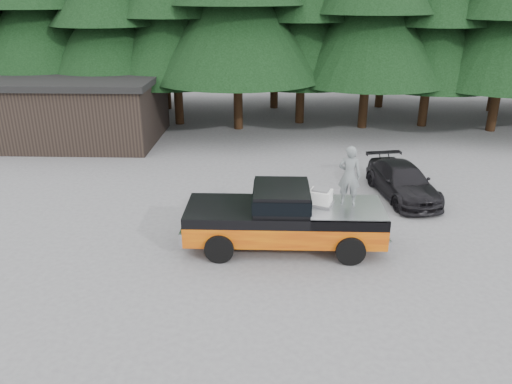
{
  "coord_description": "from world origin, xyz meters",
  "views": [
    {
      "loc": [
        0.9,
        -12.87,
        7.18
      ],
      "look_at": [
        0.47,
        0.0,
        1.99
      ],
      "focal_mm": 35.0,
      "sensor_mm": 36.0,
      "label": 1
    }
  ],
  "objects_px": {
    "man_on_bed": "(349,175)",
    "utility_building": "(78,108)",
    "air_compressor": "(320,198)",
    "parked_car": "(403,181)",
    "pickup_truck": "(284,226)"
  },
  "relations": [
    {
      "from": "pickup_truck",
      "to": "air_compressor",
      "type": "distance_m",
      "value": 1.38
    },
    {
      "from": "parked_car",
      "to": "utility_building",
      "type": "xyz_separation_m",
      "value": [
        -14.79,
        7.34,
        1.06
      ]
    },
    {
      "from": "parked_car",
      "to": "air_compressor",
      "type": "bearing_deg",
      "value": -141.61
    },
    {
      "from": "man_on_bed",
      "to": "utility_building",
      "type": "height_order",
      "value": "utility_building"
    },
    {
      "from": "air_compressor",
      "to": "man_on_bed",
      "type": "height_order",
      "value": "man_on_bed"
    },
    {
      "from": "pickup_truck",
      "to": "air_compressor",
      "type": "height_order",
      "value": "air_compressor"
    },
    {
      "from": "man_on_bed",
      "to": "parked_car",
      "type": "relative_size",
      "value": 0.43
    },
    {
      "from": "air_compressor",
      "to": "man_on_bed",
      "type": "xyz_separation_m",
      "value": [
        0.81,
        0.07,
        0.68
      ]
    },
    {
      "from": "man_on_bed",
      "to": "pickup_truck",
      "type": "bearing_deg",
      "value": 19.59
    },
    {
      "from": "pickup_truck",
      "to": "air_compressor",
      "type": "xyz_separation_m",
      "value": [
        1.06,
        0.14,
        0.88
      ]
    },
    {
      "from": "pickup_truck",
      "to": "utility_building",
      "type": "xyz_separation_m",
      "value": [
        -10.29,
        11.43,
        1.0
      ]
    },
    {
      "from": "air_compressor",
      "to": "man_on_bed",
      "type": "relative_size",
      "value": 0.35
    },
    {
      "from": "man_on_bed",
      "to": "parked_car",
      "type": "xyz_separation_m",
      "value": [
        2.63,
        3.88,
        -1.62
      ]
    },
    {
      "from": "pickup_truck",
      "to": "man_on_bed",
      "type": "relative_size",
      "value": 3.35
    },
    {
      "from": "man_on_bed",
      "to": "parked_car",
      "type": "bearing_deg",
      "value": -110.98
    }
  ]
}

